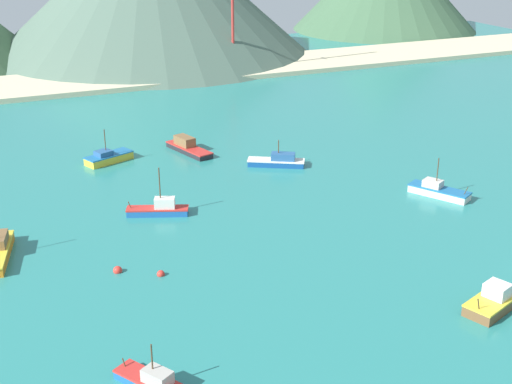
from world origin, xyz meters
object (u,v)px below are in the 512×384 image
buoy_1 (118,271)px  buoy_0 (161,274)px  fishing_boat_7 (152,381)px  radio_tower (233,3)px  fishing_boat_8 (159,209)px  fishing_boat_2 (438,191)px  fishing_boat_1 (493,301)px  fishing_boat_3 (278,161)px  fishing_boat_5 (0,250)px  fishing_boat_4 (108,157)px  fishing_boat_0 (188,147)px

buoy_1 → buoy_0: bearing=-32.8°
fishing_boat_7 → radio_tower: bearing=64.8°
fishing_boat_8 → radio_tower: 94.80m
fishing_boat_2 → buoy_0: 45.72m
fishing_boat_1 → buoy_1: 42.40m
fishing_boat_3 → fishing_boat_7: 60.15m
fishing_boat_5 → buoy_1: bearing=-37.9°
fishing_boat_8 → fishing_boat_5: bearing=-167.8°
buoy_1 → radio_tower: bearing=60.8°
fishing_boat_2 → fishing_boat_3: fishing_boat_2 is taller
buoy_1 → fishing_boat_1: bearing=-35.2°
buoy_0 → radio_tower: bearing=63.5°
fishing_boat_7 → buoy_0: fishing_boat_7 is taller
fishing_boat_5 → fishing_boat_4: bearing=55.9°
fishing_boat_0 → fishing_boat_7: 66.17m
fishing_boat_2 → radio_tower: (4.15, 91.94, 17.44)m
fishing_boat_0 → fishing_boat_4: fishing_boat_4 is taller
fishing_boat_1 → fishing_boat_5: 58.02m
fishing_boat_2 → fishing_boat_4: size_ratio=1.07×
fishing_boat_7 → fishing_boat_8: size_ratio=0.84×
fishing_boat_1 → radio_tower: (19.07, 120.64, 17.26)m
fishing_boat_4 → radio_tower: (46.02, 56.94, 17.39)m
fishing_boat_2 → fishing_boat_5: size_ratio=0.85×
fishing_boat_2 → radio_tower: size_ratio=0.26×
fishing_boat_4 → buoy_1: bearing=-101.1°
fishing_boat_7 → buoy_1: (2.19, 22.62, -0.56)m
fishing_boat_8 → buoy_1: size_ratio=8.15×
fishing_boat_4 → fishing_boat_3: bearing=-27.5°
fishing_boat_3 → buoy_1: size_ratio=8.80×
fishing_boat_5 → fishing_boat_7: (10.15, -32.23, -0.16)m
fishing_boat_1 → radio_tower: radio_tower is taller
fishing_boat_5 → fishing_boat_7: bearing=-72.5°
fishing_boat_2 → fishing_boat_1: bearing=-117.5°
fishing_boat_4 → fishing_boat_7: fishing_boat_4 is taller
fishing_boat_5 → fishing_boat_8: 22.17m
fishing_boat_5 → fishing_boat_8: fishing_boat_8 is taller
fishing_boat_5 → fishing_boat_7: size_ratio=1.48×
buoy_0 → fishing_boat_2: bearing=9.0°
fishing_boat_7 → buoy_1: 22.73m
fishing_boat_0 → fishing_boat_4: bearing=179.0°
fishing_boat_1 → buoy_0: (-30.24, 21.56, -0.82)m
fishing_boat_8 → buoy_0: size_ratio=9.47×
fishing_boat_1 → fishing_boat_7: size_ratio=1.02×
buoy_0 → radio_tower: size_ratio=0.03×
fishing_boat_2 → fishing_boat_3: 27.10m
fishing_boat_7 → fishing_boat_0: bearing=68.7°
buoy_0 → radio_tower: radio_tower is taller
fishing_boat_7 → radio_tower: size_ratio=0.21×
fishing_boat_1 → fishing_boat_2: bearing=62.5°
fishing_boat_0 → fishing_boat_4: (-14.11, 0.25, -0.06)m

